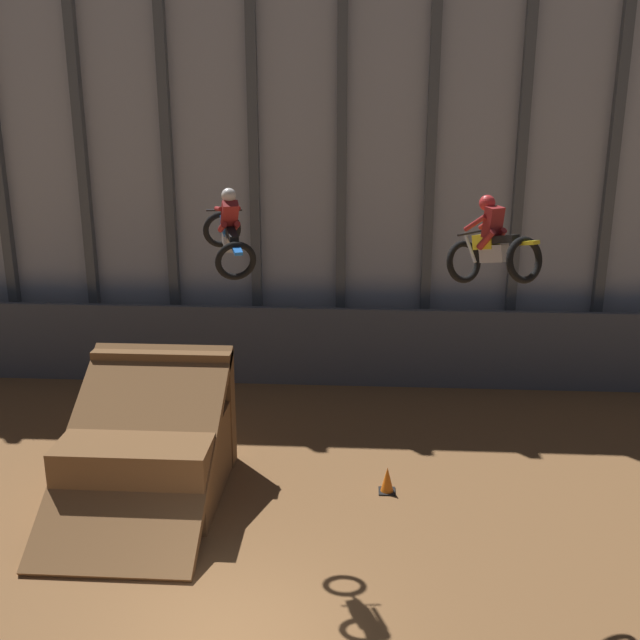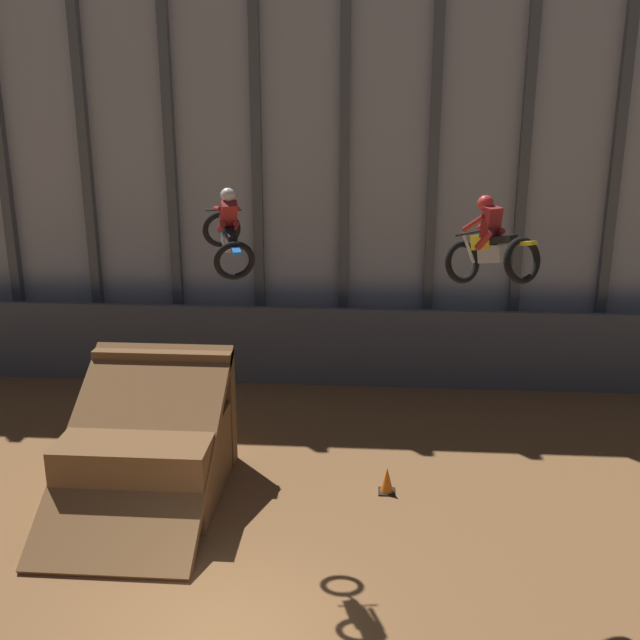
{
  "view_description": "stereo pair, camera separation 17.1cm",
  "coord_description": "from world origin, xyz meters",
  "px_view_note": "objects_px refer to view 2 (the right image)",
  "views": [
    {
      "loc": [
        2.0,
        -9.54,
        8.18
      ],
      "look_at": [
        1.07,
        5.44,
        3.68
      ],
      "focal_mm": 42.0,
      "sensor_mm": 36.0,
      "label": 1
    },
    {
      "loc": [
        2.17,
        -9.53,
        8.18
      ],
      "look_at": [
        1.07,
        5.44,
        3.68
      ],
      "focal_mm": 42.0,
      "sensor_mm": 36.0,
      "label": 2
    }
  ],
  "objects_px": {
    "dirt_ramp": "(152,446)",
    "rider_bike_right_air": "(490,247)",
    "rider_bike_left_air": "(228,233)",
    "traffic_cone_near_ramp": "(387,480)"
  },
  "relations": [
    {
      "from": "traffic_cone_near_ramp",
      "to": "rider_bike_right_air",
      "type": "bearing_deg",
      "value": -57.67
    },
    {
      "from": "rider_bike_left_air",
      "to": "traffic_cone_near_ramp",
      "type": "relative_size",
      "value": 3.24
    },
    {
      "from": "rider_bike_right_air",
      "to": "traffic_cone_near_ramp",
      "type": "relative_size",
      "value": 3.03
    },
    {
      "from": "dirt_ramp",
      "to": "rider_bike_left_air",
      "type": "height_order",
      "value": "rider_bike_left_air"
    },
    {
      "from": "dirt_ramp",
      "to": "rider_bike_left_air",
      "type": "bearing_deg",
      "value": -27.11
    },
    {
      "from": "rider_bike_right_air",
      "to": "traffic_cone_near_ramp",
      "type": "height_order",
      "value": "rider_bike_right_air"
    },
    {
      "from": "dirt_ramp",
      "to": "rider_bike_right_air",
      "type": "relative_size",
      "value": 2.75
    },
    {
      "from": "dirt_ramp",
      "to": "traffic_cone_near_ramp",
      "type": "distance_m",
      "value": 5.11
    },
    {
      "from": "dirt_ramp",
      "to": "rider_bike_right_air",
      "type": "xyz_separation_m",
      "value": [
        6.55,
        -2.22,
        4.85
      ]
    },
    {
      "from": "dirt_ramp",
      "to": "traffic_cone_near_ramp",
      "type": "relative_size",
      "value": 8.33
    }
  ]
}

